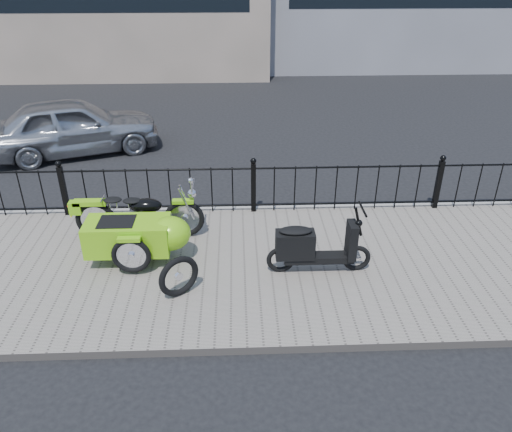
{
  "coord_description": "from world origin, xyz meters",
  "views": [
    {
      "loc": [
        -0.29,
        -7.13,
        4.57
      ],
      "look_at": [
        -0.01,
        -0.1,
        0.76
      ],
      "focal_mm": 35.0,
      "sensor_mm": 36.0,
      "label": 1
    }
  ],
  "objects_px": {
    "spare_tire": "(179,276)",
    "sedan_car": "(73,126)",
    "motorcycle_sidecar": "(141,231)",
    "scooter": "(312,247)"
  },
  "relations": [
    {
      "from": "motorcycle_sidecar",
      "to": "sedan_car",
      "type": "height_order",
      "value": "sedan_car"
    },
    {
      "from": "motorcycle_sidecar",
      "to": "scooter",
      "type": "bearing_deg",
      "value": -11.28
    },
    {
      "from": "motorcycle_sidecar",
      "to": "spare_tire",
      "type": "distance_m",
      "value": 1.27
    },
    {
      "from": "scooter",
      "to": "motorcycle_sidecar",
      "type": "bearing_deg",
      "value": 168.72
    },
    {
      "from": "spare_tire",
      "to": "sedan_car",
      "type": "bearing_deg",
      "value": 117.27
    },
    {
      "from": "motorcycle_sidecar",
      "to": "spare_tire",
      "type": "bearing_deg",
      "value": -57.02
    },
    {
      "from": "scooter",
      "to": "sedan_car",
      "type": "distance_m",
      "value": 7.58
    },
    {
      "from": "scooter",
      "to": "spare_tire",
      "type": "distance_m",
      "value": 2.05
    },
    {
      "from": "spare_tire",
      "to": "sedan_car",
      "type": "height_order",
      "value": "sedan_car"
    },
    {
      "from": "scooter",
      "to": "sedan_car",
      "type": "xyz_separation_m",
      "value": [
        -5.12,
        5.58,
        0.15
      ]
    }
  ]
}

